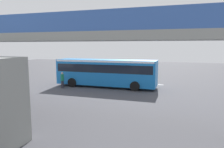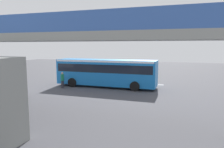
{
  "view_description": "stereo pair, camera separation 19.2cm",
  "coord_description": "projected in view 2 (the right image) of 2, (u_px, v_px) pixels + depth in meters",
  "views": [
    {
      "loc": [
        -8.95,
        24.12,
        4.72
      ],
      "look_at": [
        -1.65,
        1.79,
        1.6
      ],
      "focal_mm": 34.13,
      "sensor_mm": 36.0,
      "label": 1
    },
    {
      "loc": [
        -9.13,
        24.06,
        4.72
      ],
      "look_at": [
        -1.65,
        1.79,
        1.6
      ],
      "focal_mm": 34.13,
      "sensor_mm": 36.0,
      "label": 2
    }
  ],
  "objects": [
    {
      "name": "bicycle_black",
      "position": [
        13.0,
        79.0,
        27.71
      ],
      "size": [
        1.77,
        0.44,
        0.96
      ],
      "color": "black",
      "rests_on": "ground"
    },
    {
      "name": "bicycle_orange",
      "position": [
        11.0,
        82.0,
        25.94
      ],
      "size": [
        1.77,
        0.44,
        0.96
      ],
      "color": "black",
      "rests_on": "ground"
    },
    {
      "name": "city_bus",
      "position": [
        106.0,
        71.0,
        24.41
      ],
      "size": [
        11.54,
        2.85,
        3.15
      ],
      "color": "#196BB7",
      "rests_on": "ground"
    },
    {
      "name": "traffic_sign",
      "position": [
        97.0,
        66.0,
        30.08
      ],
      "size": [
        0.08,
        0.6,
        2.8
      ],
      "color": "slate",
      "rests_on": "ground"
    },
    {
      "name": "lane_dash_left",
      "position": [
        124.0,
        83.0,
        27.38
      ],
      "size": [
        2.0,
        0.2,
        0.01
      ],
      "primitive_type": "cube",
      "color": "silver",
      "rests_on": "ground"
    },
    {
      "name": "pedestrian",
      "position": [
        62.0,
        80.0,
        23.9
      ],
      "size": [
        0.38,
        0.38,
        1.79
      ],
      "color": "#2D2D38",
      "rests_on": "ground"
    },
    {
      "name": "lane_dash_right",
      "position": [
        69.0,
        80.0,
        29.91
      ],
      "size": [
        2.0,
        0.2,
        0.01
      ],
      "primitive_type": "cube",
      "color": "silver",
      "rests_on": "ground"
    },
    {
      "name": "pedestrian_overpass",
      "position": [
        38.0,
        44.0,
        14.04
      ],
      "size": [
        26.71,
        2.6,
        6.61
      ],
      "color": "gray",
      "rests_on": "ground"
    },
    {
      "name": "lane_dash_leftmost",
      "position": [
        155.0,
        84.0,
        26.12
      ],
      "size": [
        2.0,
        0.2,
        0.01
      ],
      "primitive_type": "cube",
      "color": "silver",
      "rests_on": "ground"
    },
    {
      "name": "lane_dash_centre",
      "position": [
        95.0,
        81.0,
        28.65
      ],
      "size": [
        2.0,
        0.2,
        0.01
      ],
      "primitive_type": "cube",
      "color": "silver",
      "rests_on": "ground"
    },
    {
      "name": "ground",
      "position": [
        104.0,
        85.0,
        26.12
      ],
      "size": [
        80.0,
        80.0,
        0.0
      ],
      "primitive_type": "plane",
      "color": "#424247"
    }
  ]
}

